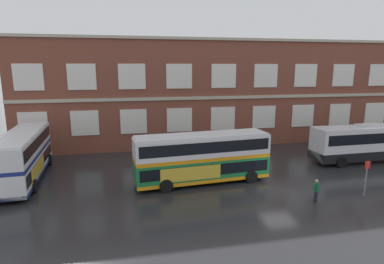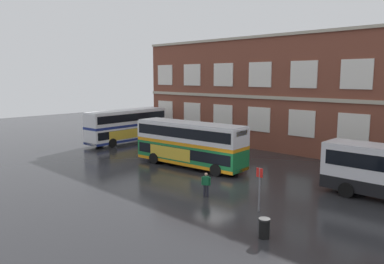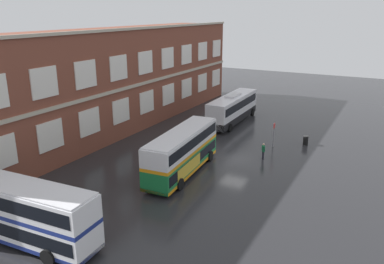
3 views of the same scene
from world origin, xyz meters
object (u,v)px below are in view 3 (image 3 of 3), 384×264
at_px(double_decker_middle, 182,151).
at_px(bus_stand_flag, 274,133).
at_px(station_litter_bin, 306,140).
at_px(double_decker_near, 21,211).
at_px(touring_coach, 233,109).
at_px(waiting_passenger, 263,150).

bearing_deg(double_decker_middle, bus_stand_flag, -25.38).
bearing_deg(bus_stand_flag, double_decker_middle, 154.62).
bearing_deg(station_litter_bin, double_decker_middle, 148.36).
relative_size(double_decker_near, touring_coach, 0.92).
bearing_deg(station_litter_bin, double_decker_near, 156.83).
height_order(double_decker_near, waiting_passenger, double_decker_near).
distance_m(double_decker_middle, touring_coach, 18.07).
bearing_deg(waiting_passenger, touring_coach, 35.82).
bearing_deg(waiting_passenger, bus_stand_flag, 2.95).
height_order(waiting_passenger, bus_stand_flag, bus_stand_flag).
height_order(bus_stand_flag, station_litter_bin, bus_stand_flag).
height_order(double_decker_middle, bus_stand_flag, double_decker_middle).
xyz_separation_m(double_decker_near, bus_stand_flag, (25.58, -8.93, -0.51)).
distance_m(double_decker_near, double_decker_middle, 14.96).
bearing_deg(waiting_passenger, double_decker_near, 156.89).
bearing_deg(touring_coach, double_decker_middle, -172.17).
xyz_separation_m(touring_coach, station_litter_bin, (-4.47, -10.74, -1.39)).
height_order(touring_coach, station_litter_bin, touring_coach).
bearing_deg(bus_stand_flag, waiting_passenger, -177.05).
bearing_deg(double_decker_near, double_decker_middle, -14.22).
xyz_separation_m(double_decker_middle, waiting_passenger, (6.92, -5.47, -1.22)).
height_order(double_decker_near, bus_stand_flag, double_decker_near).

